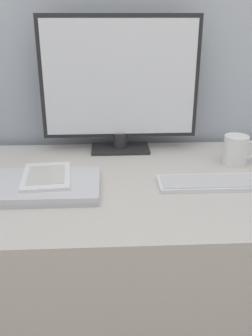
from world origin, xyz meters
TOP-DOWN VIEW (x-y plane):
  - wall_back at (0.00, 0.58)m, footprint 3.60×0.05m
  - desk at (0.00, 0.18)m, footprint 1.59×0.67m
  - monitor at (-0.03, 0.45)m, footprint 0.53×0.11m
  - keyboard at (0.22, 0.14)m, footprint 0.31×0.11m
  - laptop at (-0.27, 0.13)m, footprint 0.34×0.21m
  - ereader at (-0.25, 0.16)m, footprint 0.15×0.20m
  - coffee_mug at (0.34, 0.29)m, footprint 0.11×0.08m

SIDE VIEW (x-z plane):
  - desk at x=0.00m, z-range 0.00..0.71m
  - keyboard at x=0.22m, z-range 0.71..0.72m
  - laptop at x=-0.27m, z-range 0.71..0.73m
  - ereader at x=-0.25m, z-range 0.73..0.74m
  - coffee_mug at x=0.34m, z-range 0.71..0.80m
  - monitor at x=-0.03m, z-range 0.72..1.17m
  - wall_back at x=0.00m, z-range 0.00..2.40m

